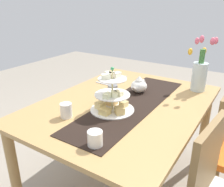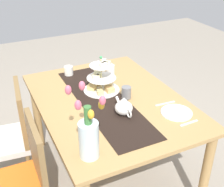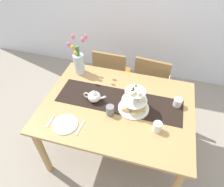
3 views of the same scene
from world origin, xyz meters
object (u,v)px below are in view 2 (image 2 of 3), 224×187
object	(u,v)px
dinner_plate_left	(176,113)
mug_grey	(126,92)
chair_right	(10,134)
knife_left	(165,103)
mug_white_text	(110,70)
chair_left	(23,178)
fork_left	(189,123)
dining_table	(110,110)
tiered_cake_stand	(101,80)
teapot	(124,107)
cream_jug	(69,71)
tulip_vase	(89,135)

from	to	relation	value
dinner_plate_left	mug_grey	size ratio (longest dim) A/B	2.42
chair_right	knife_left	size ratio (longest dim) A/B	5.35
chair_right	dinner_plate_left	size ratio (longest dim) A/B	3.96
mug_grey	mug_white_text	world-z (taller)	mug_grey
chair_left	fork_left	size ratio (longest dim) A/B	6.07
dinner_plate_left	dining_table	bearing A→B (deg)	42.19
dining_table	mug_white_text	size ratio (longest dim) A/B	15.46
chair_right	tiered_cake_stand	distance (m)	0.86
chair_right	teapot	world-z (taller)	teapot
tiered_cake_stand	mug_white_text	bearing A→B (deg)	-39.13
fork_left	chair_left	bearing A→B (deg)	76.93
cream_jug	mug_white_text	xyz separation A→B (m)	(-0.16, -0.35, 0.01)
teapot	chair_left	bearing A→B (deg)	92.70
dining_table	tiered_cake_stand	bearing A→B (deg)	-0.17
dining_table	chair_right	xyz separation A→B (m)	(0.27, 0.77, -0.17)
dining_table	dinner_plate_left	world-z (taller)	dinner_plate_left
chair_right	knife_left	world-z (taller)	chair_right
cream_jug	teapot	bearing A→B (deg)	-169.24
tiered_cake_stand	mug_white_text	distance (m)	0.31
cream_jug	mug_white_text	distance (m)	0.38
mug_grey	tulip_vase	bearing A→B (deg)	134.78
tiered_cake_stand	dinner_plate_left	bearing A→B (deg)	-147.41
tiered_cake_stand	knife_left	world-z (taller)	tiered_cake_stand
fork_left	mug_grey	xyz separation A→B (m)	(0.50, 0.23, 0.05)
cream_jug	dinner_plate_left	world-z (taller)	cream_jug
chair_left	fork_left	xyz separation A→B (m)	(-0.26, -1.13, 0.27)
tulip_vase	mug_white_text	distance (m)	1.12
cream_jug	fork_left	xyz separation A→B (m)	(-1.10, -0.51, -0.04)
dining_table	mug_grey	xyz separation A→B (m)	(-0.04, -0.13, 0.16)
dinner_plate_left	fork_left	bearing A→B (deg)	180.00
dinner_plate_left	knife_left	world-z (taller)	dinner_plate_left
chair_left	mug_grey	world-z (taller)	chair_left
fork_left	tiered_cake_stand	bearing A→B (deg)	26.88
dining_table	fork_left	world-z (taller)	fork_left
knife_left	chair_left	bearing A→B (deg)	91.45
chair_left	knife_left	distance (m)	1.16
knife_left	mug_grey	size ratio (longest dim) A/B	1.79
chair_left	teapot	world-z (taller)	teapot
chair_left	fork_left	bearing A→B (deg)	-103.07
dinner_plate_left	mug_grey	xyz separation A→B (m)	(0.35, 0.23, 0.05)
chair_left	tulip_vase	distance (m)	0.63
cream_jug	mug_grey	distance (m)	0.66
chair_left	dining_table	bearing A→B (deg)	-70.30
cream_jug	dinner_plate_left	bearing A→B (deg)	-151.97
dining_table	teapot	bearing A→B (deg)	180.00
cream_jug	knife_left	world-z (taller)	cream_jug
dining_table	fork_left	xyz separation A→B (m)	(-0.54, -0.36, 0.11)
chair_right	fork_left	distance (m)	1.41
tulip_vase	mug_white_text	xyz separation A→B (m)	(0.95, -0.59, -0.11)
fork_left	teapot	bearing A→B (deg)	50.06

